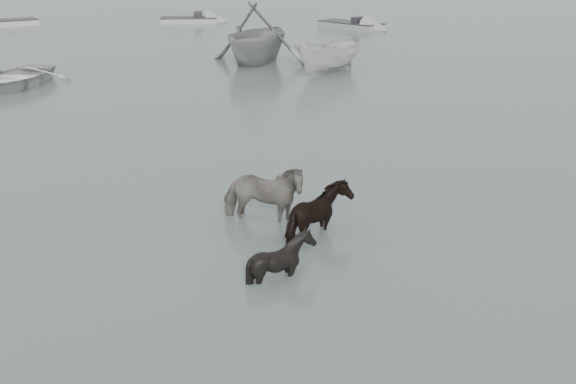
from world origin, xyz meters
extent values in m
plane|color=#4E5C55|center=(0.00, 0.00, 0.00)|extent=(140.00, 140.00, 0.00)
imported|color=black|center=(-0.79, 2.41, 0.74)|extent=(1.77, 0.85, 1.47)
imported|color=black|center=(0.44, 1.93, 0.65)|extent=(1.16, 1.34, 1.30)
imported|color=black|center=(0.07, 0.08, 0.58)|extent=(1.08, 0.97, 1.16)
imported|color=silver|center=(-13.21, 14.00, 0.46)|extent=(3.47, 4.67, 0.93)
imported|color=#939693|center=(-5.41, 21.07, 1.42)|extent=(5.46, 6.06, 2.83)
imported|color=silver|center=(-1.91, 19.28, 0.77)|extent=(3.15, 4.24, 1.54)
camera|label=1|loc=(2.33, -10.66, 5.39)|focal=45.00mm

